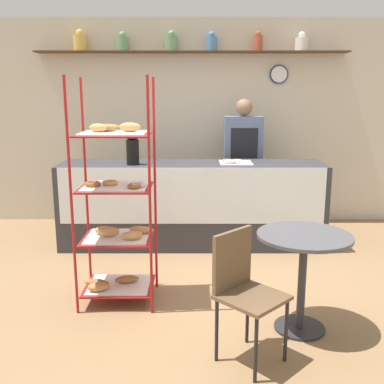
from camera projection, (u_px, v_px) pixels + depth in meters
name	position (u px, v px, depth m)	size (l,w,h in m)	color
ground_plane	(192.00, 293.00, 4.01)	(14.00, 14.00, 0.00)	olive
back_wall	(192.00, 121.00, 6.05)	(10.00, 0.30, 2.70)	beige
display_counter	(192.00, 204.00, 5.21)	(3.00, 0.68, 0.97)	#333338
pastry_rack	(116.00, 212.00, 3.72)	(0.63, 0.52, 1.88)	#A51919
person_worker	(243.00, 160.00, 5.69)	(0.47, 0.23, 1.68)	#282833
cafe_table	(303.00, 259.00, 3.28)	(0.69, 0.69, 0.75)	#262628
cafe_chair	(242.00, 283.00, 2.94)	(0.54, 0.54, 0.87)	black
coffee_carafe	(133.00, 150.00, 4.96)	(0.14, 0.14, 0.33)	black
donut_tray_counter	(234.00, 162.00, 5.06)	(0.36, 0.35, 0.05)	silver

